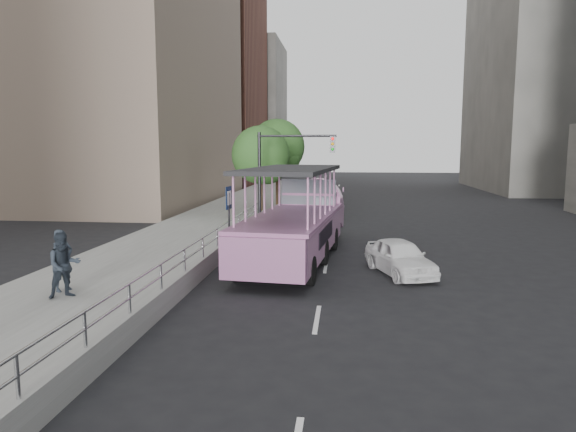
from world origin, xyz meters
name	(u,v)px	position (x,y,z in m)	size (l,w,h in m)	color
ground	(287,296)	(0.00, 0.00, 0.00)	(160.00, 160.00, 0.00)	black
sidewalk	(196,233)	(-5.75, 10.00, 0.15)	(5.50, 80.00, 0.30)	#A3A39E
kerb_wall	(203,263)	(-3.12, 2.00, 0.48)	(0.24, 30.00, 0.36)	#AAAAA5
guardrail	(202,244)	(-3.12, 2.00, 1.14)	(0.07, 22.00, 0.71)	#B3B4B8
duck_boat	(299,224)	(-0.16, 5.55, 1.35)	(3.77, 11.20, 3.65)	black
car	(400,257)	(3.60, 3.04, 0.62)	(1.47, 3.63, 1.24)	white
pedestrian_near	(62,260)	(-6.32, -1.20, 1.19)	(0.65, 0.43, 1.77)	#252D37
pedestrian_mid	(64,265)	(-5.92, -1.82, 1.20)	(0.88, 0.68, 1.80)	#252D37
parking_sign	(229,212)	(-3.00, 5.54, 1.77)	(0.11, 0.64, 2.83)	black
traffic_signal	(282,164)	(-1.70, 12.50, 3.50)	(4.20, 0.32, 5.20)	black
street_tree_near	(262,157)	(-3.30, 15.93, 3.82)	(3.52, 3.52, 5.72)	#3E2A1C
street_tree_far	(278,149)	(-3.10, 21.93, 4.31)	(3.97, 3.97, 6.45)	#3E2A1C
midrise_brick	(185,77)	(-18.00, 48.00, 13.00)	(18.00, 16.00, 26.00)	brown
midrise_stone_b	(230,111)	(-16.00, 64.00, 10.00)	(16.00, 14.00, 20.00)	gray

